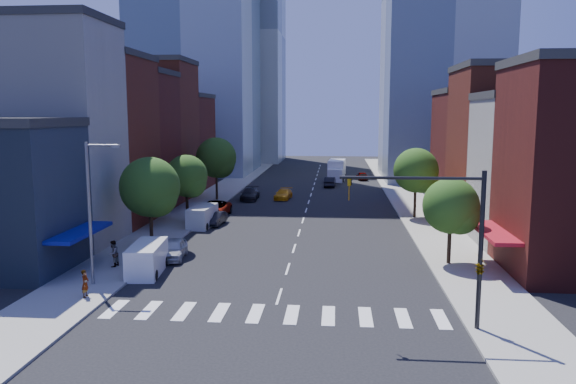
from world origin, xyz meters
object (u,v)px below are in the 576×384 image
taxi (283,194)px  box_truck (337,171)px  parked_car_second (216,218)px  parked_car_front (173,249)px  cargo_van_near (147,259)px  cargo_van_far (202,217)px  parked_car_third (214,209)px  traffic_car_oncoming (330,182)px  pedestrian_far (113,254)px  traffic_car_far (362,176)px  parked_car_rear (250,194)px  pedestrian_near (85,283)px

taxi → box_truck: bearing=77.8°
parked_car_second → parked_car_front: bearing=-87.5°
cargo_van_near → taxi: 34.58m
cargo_van_near → cargo_van_far: (-0.02, 16.00, -0.04)m
parked_car_third → box_truck: bearing=72.0°
cargo_van_near → taxi: size_ratio=1.14×
traffic_car_oncoming → box_truck: box_truck is taller
cargo_van_near → pedestrian_far: size_ratio=2.69×
parked_car_second → traffic_car_far: (15.94, 38.51, 0.02)m
parked_car_third → traffic_car_oncoming: 28.08m
parked_car_third → cargo_van_far: cargo_van_far is taller
parked_car_rear → taxi: size_ratio=1.14×
parked_car_rear → pedestrian_far: (-4.77, -32.19, 0.35)m
cargo_van_far → pedestrian_far: size_ratio=2.57×
traffic_car_oncoming → pedestrian_far: 47.91m
parked_car_third → traffic_car_oncoming: (11.94, 25.41, -0.09)m
parked_car_third → pedestrian_far: (-2.77, -20.18, 0.27)m
parked_car_third → parked_car_rear: bearing=83.8°
parked_car_second → traffic_car_oncoming: 31.49m
traffic_car_far → pedestrian_far: 58.03m
parked_car_rear → pedestrian_near: size_ratio=3.11×
cargo_van_far → parked_car_third: bearing=93.4°
parked_car_second → parked_car_third: size_ratio=0.65×
traffic_car_far → box_truck: bearing=9.3°
parked_car_second → cargo_van_far: size_ratio=0.80×
box_truck → pedestrian_near: 61.64m
cargo_van_near → pedestrian_far: (-2.79, 1.05, 0.06)m
traffic_car_far → pedestrian_near: size_ratio=2.35×
parked_car_front → traffic_car_oncoming: (11.31, 42.53, -0.01)m
parked_car_rear → taxi: bearing=9.7°
parked_car_third → parked_car_second: bearing=-71.8°
parked_car_second → pedestrian_far: (-3.88, -16.02, 0.45)m
parked_car_second → taxi: 17.69m
parked_car_second → parked_car_rear: 16.19m
parked_car_rear → cargo_van_near: cargo_van_near is taller
parked_car_rear → parked_car_third: bearing=-100.5°
cargo_van_far → parked_car_rear: bearing=86.9°
cargo_van_near → traffic_car_far: cargo_van_near is taller
parked_car_second → cargo_van_near: size_ratio=0.76×
parked_car_second → traffic_car_oncoming: size_ratio=0.87×
parked_car_second → pedestrian_near: size_ratio=2.37×
traffic_car_oncoming → box_truck: bearing=-94.3°
cargo_van_far → taxi: 19.06m
box_truck → traffic_car_far: bearing=19.9°
parked_car_third → parked_car_rear: (2.00, 12.01, -0.09)m
pedestrian_far → parked_car_rear: bearing=-178.8°
traffic_car_far → pedestrian_far: pedestrian_far is taller
cargo_van_far → pedestrian_near: bearing=-91.4°
parked_car_second → pedestrian_near: bearing=-92.9°
cargo_van_near → box_truck: box_truck is taller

